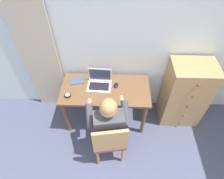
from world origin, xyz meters
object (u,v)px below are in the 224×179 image
Objects in this scene: person_seated at (108,120)px; desk at (105,94)px; desk_clock at (68,95)px; notebook_pad at (77,80)px; dresser at (184,94)px; computer_mouse at (116,85)px; laptop at (99,82)px; chair at (109,140)px.

desk is at bearing 97.12° from person_seated.
notebook_pad is at bearing 74.56° from desk_clock.
dresser is 1.64m from notebook_pad.
person_seated is 0.57m from computer_mouse.
person_seated is 0.60m from laptop.
notebook_pad is at bearing 178.04° from dresser.
dresser is 0.92× the size of person_seated.
person_seated is at bearing -85.32° from computer_mouse.
person_seated is at bearing -152.80° from dresser.
notebook_pad is (-0.43, 0.15, 0.11)m from desk.
dresser is at bearing 15.67° from computer_mouse.
dresser is (1.20, 0.09, -0.07)m from desk.
chair is 9.90× the size of desk_clock.
laptop is at bearing -170.10° from computer_mouse.
notebook_pad is (-0.34, 0.07, -0.05)m from laptop.
person_seated is at bearing 97.93° from chair.
person_seated is (-0.03, 0.18, 0.18)m from chair.
computer_mouse is at bearing -21.04° from notebook_pad.
chair reaches higher than desk.
computer_mouse is 0.48× the size of notebook_pad.
desk_clock is 0.43× the size of notebook_pad.
desk is 1.14× the size of dresser.
chair is 0.74× the size of person_seated.
notebook_pad is at bearing 168.78° from laptop.
person_seated is (-1.14, -0.58, 0.12)m from dresser.
dresser is at bearing -14.67° from notebook_pad.
chair is 0.83m from desk_clock.
dresser reaches higher than laptop.
desk is 0.21m from computer_mouse.
person_seated is 0.67m from desk_clock.
computer_mouse reaches higher than notebook_pad.
dresser reaches higher than desk_clock.
desk is at bearing 16.50° from desk_clock.
desk_clock is (-0.42, -0.23, -0.04)m from laptop.
desk is at bearing -31.83° from notebook_pad.
desk is 0.50m from person_seated.
person_seated reaches higher than desk_clock.
laptop is (-0.17, 0.75, 0.28)m from chair.
desk_clock is (-0.57, 0.34, 0.06)m from person_seated.
computer_mouse is 0.59m from notebook_pad.
chair is (-1.11, -0.77, -0.06)m from dresser.
chair is (0.09, -0.67, -0.13)m from desk.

